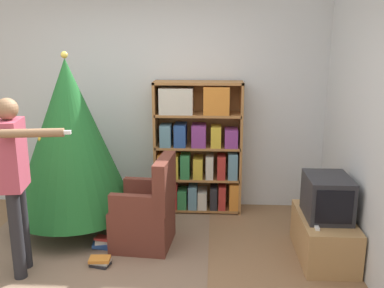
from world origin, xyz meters
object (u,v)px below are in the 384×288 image
at_px(christmas_tree, 70,138).
at_px(standing_person, 15,173).
at_px(bookshelf, 198,148).
at_px(television, 327,197).
at_px(armchair, 147,215).

distance_m(christmas_tree, standing_person, 0.92).
height_order(bookshelf, christmas_tree, christmas_tree).
relative_size(christmas_tree, standing_person, 1.22).
height_order(television, armchair, armchair).
bearing_deg(armchair, television, 89.91).
relative_size(bookshelf, standing_person, 0.99).
height_order(bookshelf, armchair, bookshelf).
bearing_deg(standing_person, christmas_tree, 159.78).
distance_m(television, christmas_tree, 2.63).
xyz_separation_m(television, christmas_tree, (-2.55, 0.48, 0.42)).
distance_m(bookshelf, christmas_tree, 1.47).
distance_m(bookshelf, armchair, 1.15).
bearing_deg(armchair, christmas_tree, -105.76).
distance_m(bookshelf, standing_person, 2.13).
xyz_separation_m(bookshelf, armchair, (-0.47, -0.94, -0.46)).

